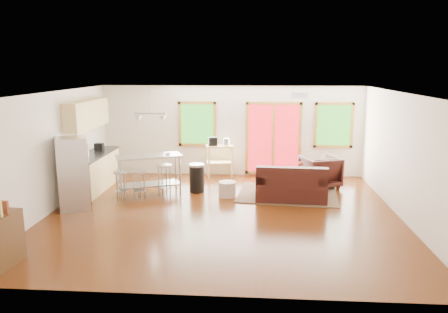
# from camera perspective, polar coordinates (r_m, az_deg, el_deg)

# --- Properties ---
(floor) EXTENTS (7.50, 7.00, 0.02)m
(floor) POSITION_cam_1_polar(r_m,az_deg,el_deg) (9.57, -0.13, -7.48)
(floor) COLOR #3E1A07
(floor) RESTS_ON ground
(ceiling) EXTENTS (7.50, 7.00, 0.02)m
(ceiling) POSITION_cam_1_polar(r_m,az_deg,el_deg) (9.06, -0.14, 8.38)
(ceiling) COLOR white
(ceiling) RESTS_ON ground
(back_wall) EXTENTS (7.50, 0.02, 2.60)m
(back_wall) POSITION_cam_1_polar(r_m,az_deg,el_deg) (12.68, 1.03, 3.36)
(back_wall) COLOR white
(back_wall) RESTS_ON ground
(left_wall) EXTENTS (0.02, 7.00, 2.60)m
(left_wall) POSITION_cam_1_polar(r_m,az_deg,el_deg) (10.21, -21.68, 0.51)
(left_wall) COLOR white
(left_wall) RESTS_ON ground
(right_wall) EXTENTS (0.02, 7.00, 2.60)m
(right_wall) POSITION_cam_1_polar(r_m,az_deg,el_deg) (9.71, 22.59, -0.09)
(right_wall) COLOR white
(right_wall) RESTS_ON ground
(front_wall) EXTENTS (7.50, 0.02, 2.60)m
(front_wall) POSITION_cam_1_polar(r_m,az_deg,el_deg) (5.84, -2.66, -6.57)
(front_wall) COLOR white
(front_wall) RESTS_ON ground
(window_left) EXTENTS (1.10, 0.05, 1.30)m
(window_left) POSITION_cam_1_polar(r_m,az_deg,el_deg) (12.69, -3.51, 4.26)
(window_left) COLOR #215A18
(window_left) RESTS_ON back_wall
(french_doors) EXTENTS (1.60, 0.05, 2.10)m
(french_doors) POSITION_cam_1_polar(r_m,az_deg,el_deg) (12.65, 6.45, 2.36)
(french_doors) COLOR red
(french_doors) RESTS_ON back_wall
(window_right) EXTENTS (1.10, 0.05, 1.30)m
(window_right) POSITION_cam_1_polar(r_m,az_deg,el_deg) (12.78, 14.14, 3.98)
(window_right) COLOR #215A18
(window_right) RESTS_ON back_wall
(rug) EXTENTS (2.60, 2.10, 0.02)m
(rug) POSITION_cam_1_polar(r_m,az_deg,el_deg) (11.04, 8.31, -4.87)
(rug) COLOR #495B3C
(rug) RESTS_ON floor
(loveseat) EXTENTS (1.69, 1.01, 0.88)m
(loveseat) POSITION_cam_1_polar(r_m,az_deg,el_deg) (10.51, 8.73, -3.83)
(loveseat) COLOR black
(loveseat) RESTS_ON floor
(coffee_table) EXTENTS (0.94, 0.62, 0.36)m
(coffee_table) POSITION_cam_1_polar(r_m,az_deg,el_deg) (11.15, 9.83, -3.17)
(coffee_table) COLOR #3E2510
(coffee_table) RESTS_ON floor
(armchair) EXTENTS (1.12, 1.09, 0.91)m
(armchair) POSITION_cam_1_polar(r_m,az_deg,el_deg) (11.77, 12.40, -1.74)
(armchair) COLOR black
(armchair) RESTS_ON floor
(ottoman) EXTENTS (0.79, 0.79, 0.40)m
(ottoman) POSITION_cam_1_polar(r_m,az_deg,el_deg) (11.92, 6.72, -2.64)
(ottoman) COLOR black
(ottoman) RESTS_ON floor
(pouf) EXTENTS (0.55, 0.55, 0.37)m
(pouf) POSITION_cam_1_polar(r_m,az_deg,el_deg) (10.71, 0.42, -4.29)
(pouf) COLOR beige
(pouf) RESTS_ON floor
(vase) EXTENTS (0.25, 0.26, 0.34)m
(vase) POSITION_cam_1_polar(r_m,az_deg,el_deg) (11.46, 10.01, -1.66)
(vase) COLOR silver
(vase) RESTS_ON coffee_table
(book) EXTENTS (0.19, 0.10, 0.26)m
(book) POSITION_cam_1_polar(r_m,az_deg,el_deg) (11.10, 10.81, -2.08)
(book) COLOR brown
(book) RESTS_ON coffee_table
(cabinets) EXTENTS (0.64, 2.24, 2.30)m
(cabinets) POSITION_cam_1_polar(r_m,az_deg,el_deg) (11.70, -16.78, 0.32)
(cabinets) COLOR #DCBC74
(cabinets) RESTS_ON floor
(refrigerator) EXTENTS (0.84, 0.83, 1.61)m
(refrigerator) POSITION_cam_1_polar(r_m,az_deg,el_deg) (10.25, -19.06, -2.07)
(refrigerator) COLOR #B7BABC
(refrigerator) RESTS_ON floor
(island) EXTENTS (1.70, 1.19, 1.00)m
(island) POSITION_cam_1_polar(r_m,az_deg,el_deg) (10.92, -9.74, -1.44)
(island) COLOR #B7BABC
(island) RESTS_ON floor
(cup) EXTENTS (0.14, 0.12, 0.12)m
(cup) POSITION_cam_1_polar(r_m,az_deg,el_deg) (10.85, -7.35, 0.30)
(cup) COLOR white
(cup) RESTS_ON island
(bar_stool_a) EXTENTS (0.42, 0.42, 0.69)m
(bar_stool_a) POSITION_cam_1_polar(r_m,az_deg,el_deg) (10.67, -13.38, -2.85)
(bar_stool_a) COLOR #B7BABC
(bar_stool_a) RESTS_ON floor
(bar_stool_b) EXTENTS (0.42, 0.42, 0.70)m
(bar_stool_b) POSITION_cam_1_polar(r_m,az_deg,el_deg) (10.61, -11.06, -2.80)
(bar_stool_b) COLOR #B7BABC
(bar_stool_b) RESTS_ON floor
(bar_stool_c) EXTENTS (0.45, 0.45, 0.80)m
(bar_stool_c) POSITION_cam_1_polar(r_m,az_deg,el_deg) (10.71, -7.83, -2.14)
(bar_stool_c) COLOR #B7BABC
(bar_stool_c) RESTS_ON floor
(trash_can) EXTENTS (0.52, 0.52, 0.72)m
(trash_can) POSITION_cam_1_polar(r_m,az_deg,el_deg) (11.10, -3.56, -2.79)
(trash_can) COLOR black
(trash_can) RESTS_ON floor
(kitchen_cart) EXTENTS (0.84, 0.63, 1.17)m
(kitchen_cart) POSITION_cam_1_polar(r_m,az_deg,el_deg) (12.47, -0.69, 0.88)
(kitchen_cart) COLOR #DCBC74
(kitchen_cart) RESTS_ON floor
(ceiling_flush) EXTENTS (0.35, 0.35, 0.12)m
(ceiling_flush) POSITION_cam_1_polar(r_m,az_deg,el_deg) (9.68, 9.71, 7.96)
(ceiling_flush) COLOR white
(ceiling_flush) RESTS_ON ceiling
(pendant_light) EXTENTS (0.80, 0.18, 0.79)m
(pendant_light) POSITION_cam_1_polar(r_m,az_deg,el_deg) (10.90, -9.60, 5.01)
(pendant_light) COLOR gray
(pendant_light) RESTS_ON ceiling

